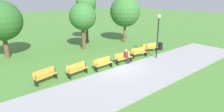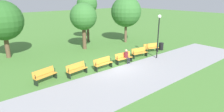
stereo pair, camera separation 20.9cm
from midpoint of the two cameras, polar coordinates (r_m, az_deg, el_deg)
The scene contains 15 objects.
ground_plane at distance 16.24m, azimuth 0.36°, elevation -2.95°, with size 120.00×120.00×0.00m, color #477A33.
path_paving at distance 14.48m, azimuth 7.34°, elevation -5.69°, with size 25.55×4.77×0.01m, color #939399.
bench_0 at distance 20.50m, azimuth 10.89°, elevation 2.45°, with size 1.72×0.85×0.89m.
bench_1 at distance 18.58m, azimuth 7.62°, elevation 1.06°, with size 1.71×0.71×0.89m.
bench_2 at distance 16.88m, azimuth 3.05°, elevation -0.49°, with size 1.68×0.55×0.89m.
bench_3 at distance 15.48m, azimuth -3.03°, elevation -2.17°, with size 1.68×0.55×0.89m.
bench_4 at distance 14.48m, azimuth -10.64°, elevation -3.87°, with size 1.71×0.71×0.89m.
bench_5 at distance 13.98m, azimuth -19.44°, elevation -5.39°, with size 1.72×0.85×0.89m.
person_seated at distance 16.87m, azimuth 3.94°, elevation 0.07°, with size 0.34×0.53×1.20m.
tree_0 at distance 20.20m, azimuth -29.90°, elevation 8.92°, with size 3.57×3.57×5.27m.
tree_1 at distance 24.42m, azimuth -7.88°, elevation 14.75°, with size 2.46×2.46×5.88m.
tree_2 at distance 21.00m, azimuth -8.89°, elevation 11.26°, with size 2.84×2.84×4.94m.
tree_3 at distance 24.09m, azimuth 3.61°, elevation 12.82°, with size 3.64×3.64×5.57m.
lamp_post at distance 18.18m, azimuth 13.08°, elevation 7.93°, with size 0.32×0.32×4.02m.
trash_bin at distance 21.61m, azimuth 13.72°, elevation 2.81°, with size 0.49×0.49×0.78m, color black.
Camera 1 is at (10.10, 11.41, 5.65)m, focal length 31.15 mm.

